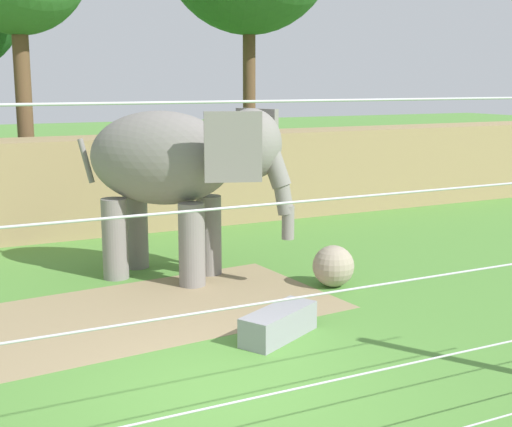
% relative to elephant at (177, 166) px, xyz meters
% --- Properties ---
extents(ground_plane, '(120.00, 120.00, 0.00)m').
position_rel_elephant_xyz_m(ground_plane, '(-1.30, -5.16, -2.20)').
color(ground_plane, '#518938').
extents(dirt_patch, '(6.41, 3.96, 0.01)m').
position_rel_elephant_xyz_m(dirt_patch, '(-1.10, -1.70, -2.19)').
color(dirt_patch, '#937F5B').
rests_on(dirt_patch, ground).
extents(embankment_wall, '(36.00, 1.80, 2.41)m').
position_rel_elephant_xyz_m(embankment_wall, '(-1.30, 5.10, -0.99)').
color(embankment_wall, '#997F56').
rests_on(embankment_wall, ground).
extents(elephant, '(3.75, 3.71, 3.32)m').
position_rel_elephant_xyz_m(elephant, '(0.00, 0.00, 0.00)').
color(elephant, gray).
rests_on(elephant, ground).
extents(enrichment_ball, '(0.78, 0.78, 0.78)m').
position_rel_elephant_xyz_m(enrichment_ball, '(2.37, -1.88, -1.81)').
color(enrichment_ball, gray).
rests_on(enrichment_ball, ground).
extents(cable_fence, '(10.51, 0.19, 3.80)m').
position_rel_elephant_xyz_m(cable_fence, '(-1.30, -8.18, -0.28)').
color(cable_fence, brown).
rests_on(cable_fence, ground).
extents(feed_trough, '(1.47, 1.10, 0.44)m').
position_rel_elephant_xyz_m(feed_trough, '(0.17, -3.80, -1.98)').
color(feed_trough, gray).
rests_on(feed_trough, ground).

